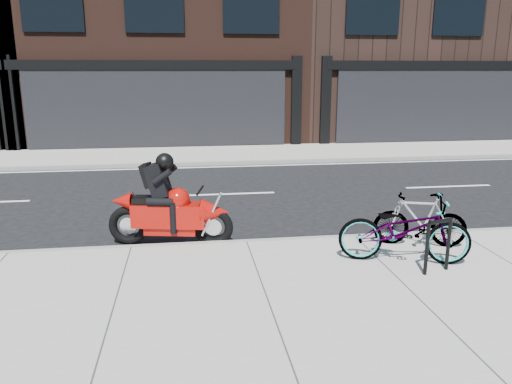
{
  "coord_description": "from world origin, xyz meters",
  "views": [
    {
      "loc": [
        -1.0,
        -10.29,
        3.11
      ],
      "look_at": [
        0.24,
        -1.47,
        0.9
      ],
      "focal_mm": 35.0,
      "sensor_mm": 36.0,
      "label": 1
    }
  ],
  "objects": [
    {
      "name": "ground",
      "position": [
        0.0,
        0.0,
        0.0
      ],
      "size": [
        120.0,
        120.0,
        0.0
      ],
      "primitive_type": "plane",
      "color": "black",
      "rests_on": "ground"
    },
    {
      "name": "sidewalk_near",
      "position": [
        0.0,
        -5.0,
        0.07
      ],
      "size": [
        60.0,
        6.0,
        0.13
      ],
      "primitive_type": "cube",
      "color": "gray",
      "rests_on": "ground"
    },
    {
      "name": "sidewalk_far",
      "position": [
        0.0,
        7.75,
        0.07
      ],
      "size": [
        60.0,
        3.5,
        0.13
      ],
      "primitive_type": "cube",
      "color": "gray",
      "rests_on": "ground"
    },
    {
      "name": "building_mideast",
      "position": [
        10.0,
        14.5,
        6.25
      ],
      "size": [
        12.0,
        10.0,
        12.5
      ],
      "primitive_type": "cube",
      "color": "black",
      "rests_on": "ground"
    },
    {
      "name": "bike_rack",
      "position": [
        2.66,
        -3.73,
        0.61
      ],
      "size": [
        0.47,
        0.2,
        0.82
      ],
      "rotation": [
        0.0,
        0.0,
        0.33
      ],
      "color": "black",
      "rests_on": "sidewalk_near"
    },
    {
      "name": "bicycle_front",
      "position": [
        2.34,
        -3.26,
        0.66
      ],
      "size": [
        2.15,
        1.25,
        1.07
      ],
      "primitive_type": "imported",
      "rotation": [
        0.0,
        0.0,
        1.29
      ],
      "color": "gray",
      "rests_on": "sidewalk_near"
    },
    {
      "name": "bicycle_rear",
      "position": [
        2.92,
        -2.6,
        0.6
      ],
      "size": [
        1.62,
        0.89,
        0.94
      ],
      "primitive_type": "imported",
      "rotation": [
        0.0,
        0.0,
        4.41
      ],
      "color": "gray",
      "rests_on": "sidewalk_near"
    },
    {
      "name": "motorcycle",
      "position": [
        -1.24,
        -1.62,
        0.69
      ],
      "size": [
        2.25,
        0.86,
        1.7
      ],
      "rotation": [
        0.0,
        0.0,
        -0.2
      ],
      "color": "black",
      "rests_on": "ground"
    }
  ]
}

